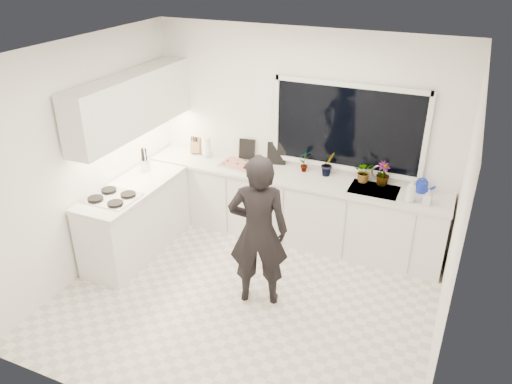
% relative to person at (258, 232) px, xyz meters
% --- Properties ---
extents(floor, '(4.00, 3.50, 0.02)m').
position_rel_person_xyz_m(floor, '(-0.13, -0.07, -0.88)').
color(floor, beige).
rests_on(floor, ground).
extents(wall_back, '(4.00, 0.02, 2.70)m').
position_rel_person_xyz_m(wall_back, '(-0.13, 1.69, 0.48)').
color(wall_back, white).
rests_on(wall_back, ground).
extents(wall_left, '(0.02, 3.50, 2.70)m').
position_rel_person_xyz_m(wall_left, '(-2.14, -0.07, 0.48)').
color(wall_left, white).
rests_on(wall_left, ground).
extents(wall_right, '(0.02, 3.50, 2.70)m').
position_rel_person_xyz_m(wall_right, '(1.88, -0.07, 0.48)').
color(wall_right, white).
rests_on(wall_right, ground).
extents(ceiling, '(4.00, 3.50, 0.02)m').
position_rel_person_xyz_m(ceiling, '(-0.13, -0.07, 1.84)').
color(ceiling, white).
rests_on(ceiling, wall_back).
extents(window, '(1.80, 0.02, 1.00)m').
position_rel_person_xyz_m(window, '(0.47, 1.65, 0.68)').
color(window, black).
rests_on(window, wall_back).
extents(base_cabinets_back, '(3.92, 0.58, 0.88)m').
position_rel_person_xyz_m(base_cabinets_back, '(-0.13, 1.38, -0.43)').
color(base_cabinets_back, white).
rests_on(base_cabinets_back, floor).
extents(base_cabinets_left, '(0.58, 1.60, 0.88)m').
position_rel_person_xyz_m(base_cabinets_left, '(-1.80, 0.28, -0.43)').
color(base_cabinets_left, white).
rests_on(base_cabinets_left, floor).
extents(countertop_back, '(3.94, 0.62, 0.04)m').
position_rel_person_xyz_m(countertop_back, '(-0.13, 1.37, 0.03)').
color(countertop_back, silver).
rests_on(countertop_back, base_cabinets_back).
extents(countertop_left, '(0.62, 1.60, 0.04)m').
position_rel_person_xyz_m(countertop_left, '(-1.80, 0.28, 0.03)').
color(countertop_left, silver).
rests_on(countertop_left, base_cabinets_left).
extents(upper_cabinets, '(0.34, 2.10, 0.70)m').
position_rel_person_xyz_m(upper_cabinets, '(-1.92, 0.63, 0.98)').
color(upper_cabinets, white).
rests_on(upper_cabinets, wall_left).
extents(sink, '(0.58, 0.42, 0.14)m').
position_rel_person_xyz_m(sink, '(0.92, 1.38, 0.00)').
color(sink, silver).
rests_on(sink, countertop_back).
extents(faucet, '(0.03, 0.03, 0.22)m').
position_rel_person_xyz_m(faucet, '(0.92, 1.58, 0.16)').
color(faucet, silver).
rests_on(faucet, countertop_back).
extents(stovetop, '(0.56, 0.48, 0.03)m').
position_rel_person_xyz_m(stovetop, '(-1.82, -0.07, 0.07)').
color(stovetop, black).
rests_on(stovetop, countertop_left).
extents(person, '(0.73, 0.60, 1.74)m').
position_rel_person_xyz_m(person, '(0.00, 0.00, 0.00)').
color(person, black).
rests_on(person, floor).
extents(pizza_tray, '(0.51, 0.40, 0.03)m').
position_rel_person_xyz_m(pizza_tray, '(-0.88, 1.35, 0.07)').
color(pizza_tray, silver).
rests_on(pizza_tray, countertop_back).
extents(pizza, '(0.46, 0.36, 0.01)m').
position_rel_person_xyz_m(pizza, '(-0.88, 1.35, 0.08)').
color(pizza, '#B31C17').
rests_on(pizza, pizza_tray).
extents(watering_can, '(0.17, 0.17, 0.13)m').
position_rel_person_xyz_m(watering_can, '(1.45, 1.54, 0.12)').
color(watering_can, '#1228B1').
rests_on(watering_can, countertop_back).
extents(paper_towel_roll, '(0.12, 0.12, 0.26)m').
position_rel_person_xyz_m(paper_towel_roll, '(-1.41, 1.48, 0.18)').
color(paper_towel_roll, white).
rests_on(paper_towel_roll, countertop_back).
extents(knife_block, '(0.15, 0.13, 0.22)m').
position_rel_person_xyz_m(knife_block, '(-1.61, 1.52, 0.16)').
color(knife_block, olive).
rests_on(knife_block, countertop_back).
extents(utensil_crock, '(0.14, 0.14, 0.16)m').
position_rel_person_xyz_m(utensil_crock, '(-1.91, 0.73, 0.13)').
color(utensil_crock, silver).
rests_on(utensil_crock, countertop_left).
extents(picture_frame_large, '(0.22, 0.05, 0.28)m').
position_rel_person_xyz_m(picture_frame_large, '(-0.87, 1.62, 0.19)').
color(picture_frame_large, black).
rests_on(picture_frame_large, countertop_back).
extents(picture_frame_small, '(0.25, 0.08, 0.30)m').
position_rel_person_xyz_m(picture_frame_small, '(-0.43, 1.62, 0.20)').
color(picture_frame_small, black).
rests_on(picture_frame_small, countertop_back).
extents(herb_plants, '(1.20, 0.25, 0.31)m').
position_rel_person_xyz_m(herb_plants, '(0.60, 1.54, 0.19)').
color(herb_plants, '#26662D').
rests_on(herb_plants, countertop_back).
extents(soap_bottles, '(0.31, 0.13, 0.29)m').
position_rel_person_xyz_m(soap_bottles, '(1.41, 1.23, 0.18)').
color(soap_bottles, '#D8BF66').
rests_on(soap_bottles, countertop_back).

